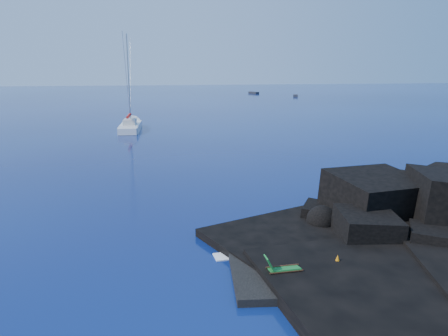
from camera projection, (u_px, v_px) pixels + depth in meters
The scene contains 10 objects.
ground at pixel (229, 283), 19.23m from camera, with size 400.00×400.00×0.00m, color #030735.
beach at pixel (322, 270), 20.45m from camera, with size 8.50×6.00×0.70m, color black.
surf_foam at pixel (300, 234), 24.85m from camera, with size 10.00×8.00×0.06m, color white, non-canonical shape.
sailboat at pixel (131, 130), 64.77m from camera, with size 2.78×13.26×13.90m, color white, non-canonical shape.
deck_chair at pixel (285, 264), 19.05m from camera, with size 1.58×0.69×1.08m, color #176928, non-canonical shape.
towel at pixel (366, 269), 19.72m from camera, with size 2.15×1.02×0.06m, color silver.
sunbather at pixel (366, 266), 19.69m from camera, with size 1.72×0.42×0.23m, color #DFAC75, non-canonical shape.
marker_cone at pixel (337, 260), 20.04m from camera, with size 0.37×0.37×0.57m, color orange.
distant_boat_a at pixel (254, 94), 149.02m from camera, with size 1.38×4.45×0.59m, color black.
distant_boat_b at pixel (296, 97), 134.70m from camera, with size 1.39×4.46×0.59m, color #28282E.
Camera 1 is at (-3.19, -17.26, 9.37)m, focal length 35.00 mm.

